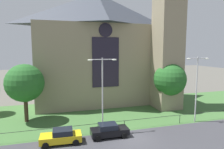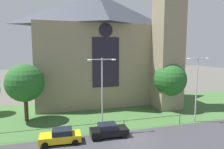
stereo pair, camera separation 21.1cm
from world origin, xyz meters
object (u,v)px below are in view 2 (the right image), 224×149
object	(u,v)px
parked_car_yellow	(61,136)
parked_car_black	(109,130)
streetlamp_far	(197,81)
streetlamp_near	(102,86)
church_building	(103,47)
tree_left_near	(25,83)
tree_right_near	(170,80)

from	to	relation	value
parked_car_yellow	parked_car_black	world-z (taller)	same
streetlamp_far	parked_car_yellow	bearing A→B (deg)	-175.14
streetlamp_far	parked_car_yellow	world-z (taller)	streetlamp_far
streetlamp_near	church_building	bearing A→B (deg)	76.40
tree_left_near	streetlamp_far	world-z (taller)	streetlamp_far
tree_left_near	streetlamp_far	bearing A→B (deg)	-16.46
tree_right_near	church_building	bearing A→B (deg)	135.90
tree_left_near	streetlamp_near	xyz separation A→B (m)	(9.09, -6.49, 0.27)
tree_left_near	streetlamp_near	bearing A→B (deg)	-35.52
church_building	streetlamp_near	xyz separation A→B (m)	(-3.52, -14.56, -4.72)
church_building	parked_car_black	bearing A→B (deg)	-101.09
streetlamp_near	tree_left_near	bearing A→B (deg)	144.48
tree_left_near	parked_car_black	bearing A→B (deg)	-39.60
streetlamp_far	parked_car_black	size ratio (longest dim) A/B	2.07
parked_car_yellow	parked_car_black	size ratio (longest dim) A/B	1.01
church_building	parked_car_yellow	size ratio (longest dim) A/B	6.08
church_building	streetlamp_far	bearing A→B (deg)	-57.29
church_building	tree_left_near	xyz separation A→B (m)	(-12.61, -8.07, -4.99)
parked_car_black	church_building	bearing A→B (deg)	80.22
church_building	parked_car_black	size ratio (longest dim) A/B	6.13
church_building	streetlamp_near	size ratio (longest dim) A/B	2.95
tree_right_near	streetlamp_near	world-z (taller)	streetlamp_near
tree_right_near	parked_car_black	world-z (taller)	tree_right_near
tree_right_near	streetlamp_near	bearing A→B (deg)	-155.03
church_building	parked_car_black	distance (m)	18.82
tree_left_near	church_building	bearing A→B (deg)	32.61
church_building	tree_left_near	distance (m)	15.78
tree_right_near	streetlamp_near	xyz separation A→B (m)	(-12.53, -5.83, 0.58)
streetlamp_far	parked_car_black	xyz separation A→B (m)	(-12.47, -1.36, -4.80)
church_building	tree_left_near	bearing A→B (deg)	-147.39
streetlamp_near	streetlamp_far	distance (m)	12.87
tree_left_near	parked_car_yellow	distance (m)	10.15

